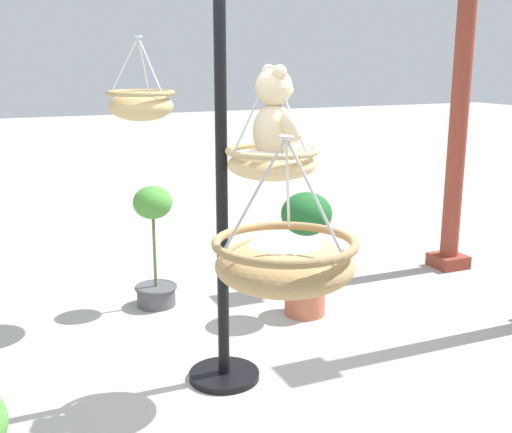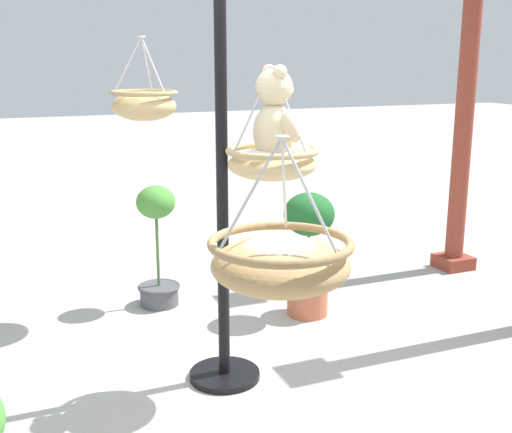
{
  "view_description": "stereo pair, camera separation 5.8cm",
  "coord_description": "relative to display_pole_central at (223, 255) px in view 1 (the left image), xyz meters",
  "views": [
    {
      "loc": [
        3.17,
        -1.32,
        1.94
      ],
      "look_at": [
        -0.04,
        0.08,
        1.08
      ],
      "focal_mm": 44.85,
      "sensor_mm": 36.0,
      "label": 1
    },
    {
      "loc": [
        3.19,
        -1.27,
        1.94
      ],
      "look_at": [
        -0.04,
        0.08,
        1.08
      ],
      "focal_mm": 44.85,
      "sensor_mm": 36.0,
      "label": 2
    }
  ],
  "objects": [
    {
      "name": "potted_plant_bushy_green",
      "position": [
        -1.36,
        -0.07,
        -0.3
      ],
      "size": [
        0.34,
        0.34,
        0.98
      ],
      "color": "#4C4C51",
      "rests_on": "ground"
    },
    {
      "name": "ground_plane",
      "position": [
        0.25,
        0.04,
        -0.81
      ],
      "size": [
        40.0,
        40.0,
        0.0
      ],
      "primitive_type": "plane",
      "color": "#ADAAA3"
    },
    {
      "name": "display_pole_central",
      "position": [
        0.0,
        0.0,
        0.0
      ],
      "size": [
        0.44,
        0.44,
        2.56
      ],
      "color": "black",
      "rests_on": "ground"
    },
    {
      "name": "teddy_bear",
      "position": [
        0.15,
        0.27,
        0.8
      ],
      "size": [
        0.37,
        0.33,
        0.54
      ],
      "color": "beige"
    },
    {
      "name": "hanging_basket_with_teddy",
      "position": [
        0.15,
        0.25,
        0.57
      ],
      "size": [
        0.53,
        0.53,
        0.63
      ],
      "color": "tan"
    },
    {
      "name": "hanging_basket_right_low",
      "position": [
        1.2,
        -0.18,
        0.34
      ],
      "size": [
        0.59,
        0.59,
        0.63
      ],
      "color": "tan"
    },
    {
      "name": "greenhouse_pillar_left",
      "position": [
        -1.2,
        2.76,
        0.66
      ],
      "size": [
        0.32,
        0.32,
        3.04
      ],
      "color": "brown",
      "rests_on": "ground"
    },
    {
      "name": "potted_plant_fern_front",
      "position": [
        -0.72,
        0.95,
        -0.27
      ],
      "size": [
        0.39,
        0.39,
        0.97
      ],
      "color": "#BC6042",
      "rests_on": "ground"
    },
    {
      "name": "hanging_basket_left_high",
      "position": [
        -1.22,
        -0.16,
        0.82
      ],
      "size": [
        0.49,
        0.49,
        0.6
      ],
      "color": "tan"
    }
  ]
}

